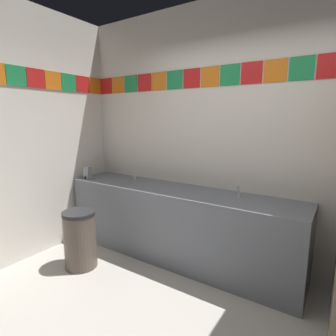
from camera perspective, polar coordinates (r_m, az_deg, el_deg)
The scene contains 6 objects.
wall_back at distance 2.97m, azimuth 18.95°, elevation 6.33°, with size 4.55×0.09×2.89m.
vanity_counter at distance 3.21m, azimuth 1.64°, elevation -11.60°, with size 2.81×0.59×0.84m.
faucet_left at distance 3.55m, azimuth -7.27°, elevation -1.72°, with size 0.04×0.10×0.14m.
faucet_right at distance 2.86m, azimuth 14.78°, elevation -4.92°, with size 0.04×0.10×0.14m.
soap_dispenser at distance 3.76m, azimuth -16.63°, elevation -0.96°, with size 0.09×0.09×0.16m.
trash_bin at distance 3.22m, azimuth -18.07°, elevation -14.11°, with size 0.35×0.35×0.64m.
Camera 1 is at (0.74, -1.29, 1.63)m, focal length 28.84 mm.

